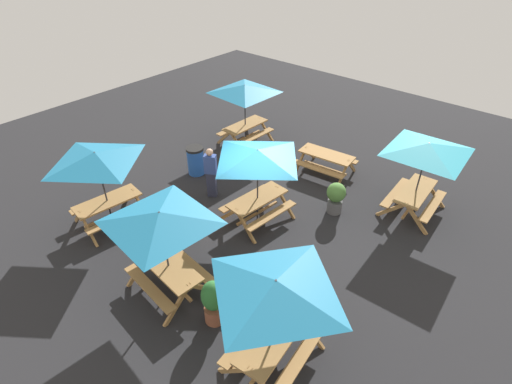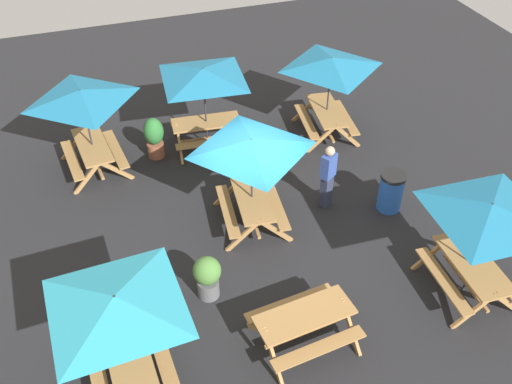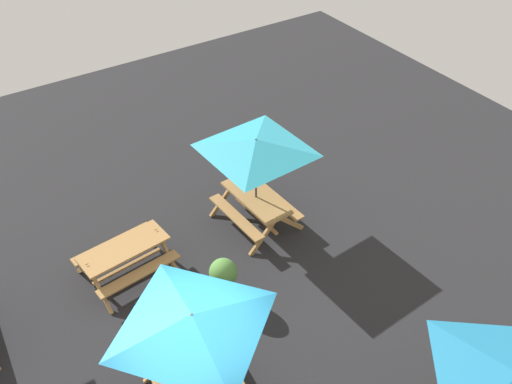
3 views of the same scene
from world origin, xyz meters
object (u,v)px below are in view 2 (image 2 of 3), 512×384
trash_bin_blue (391,191)px  picnic_table_0 (488,217)px  potted_plant_1 (207,276)px  potted_plant_0 (154,137)px  picnic_table_4 (252,152)px  picnic_table_3 (331,69)px  trash_bin_orange (271,151)px  person_standing (328,175)px  picnic_table_5 (82,101)px  picnic_table_6 (203,80)px  picnic_table_2 (117,309)px  picnic_table_1 (304,321)px

trash_bin_blue → picnic_table_0: bearing=4.3°
trash_bin_blue → potted_plant_1: size_ratio=1.00×
picnic_table_0 → potted_plant_0: picnic_table_0 is taller
potted_plant_0 → picnic_table_4: bearing=25.6°
picnic_table_3 → potted_plant_1: 6.66m
trash_bin_orange → person_standing: size_ratio=0.59×
potted_plant_0 → person_standing: 4.72m
picnic_table_5 → trash_bin_orange: size_ratio=2.38×
picnic_table_6 → person_standing: (3.29, 2.00, -1.10)m
picnic_table_5 → potted_plant_0: bearing=86.1°
picnic_table_0 → picnic_table_2: same height
picnic_table_1 → picnic_table_5: 7.38m
picnic_table_1 → trash_bin_orange: (-5.24, 1.28, -0.07)m
potted_plant_0 → picnic_table_5: bearing=-87.4°
picnic_table_2 → picnic_table_3: size_ratio=1.21×
picnic_table_4 → person_standing: (-0.02, 1.84, -1.10)m
picnic_table_1 → trash_bin_orange: bearing=70.3°
picnic_table_6 → trash_bin_blue: picnic_table_6 is taller
picnic_table_2 → trash_bin_blue: size_ratio=2.88×
picnic_table_2 → potted_plant_0: picnic_table_2 is taller
picnic_table_1 → person_standing: size_ratio=1.16×
trash_bin_blue → potted_plant_0: size_ratio=0.85×
picnic_table_6 → potted_plant_0: bearing=-173.0°
picnic_table_2 → potted_plant_1: picnic_table_2 is taller
picnic_table_3 → picnic_table_5: (-0.38, -6.23, 0.00)m
picnic_table_5 → trash_bin_blue: bearing=52.8°
picnic_table_2 → picnic_table_4: same height
picnic_table_5 → potted_plant_0: (-0.07, 1.56, -1.38)m
picnic_table_2 → picnic_table_6: size_ratio=1.00×
picnic_table_3 → picnic_table_6: same height
picnic_table_0 → picnic_table_4: same height
picnic_table_4 → trash_bin_orange: (-1.85, 1.14, -1.49)m
picnic_table_4 → potted_plant_0: (-3.28, -1.57, -1.38)m
picnic_table_5 → potted_plant_1: 5.42m
trash_bin_orange → potted_plant_1: bearing=-36.3°
picnic_table_1 → trash_bin_blue: (-2.83, 3.35, -0.07)m
potted_plant_1 → person_standing: size_ratio=0.59×
picnic_table_6 → potted_plant_0: 1.97m
picnic_table_1 → picnic_table_6: size_ratio=0.69×
picnic_table_2 → person_standing: picnic_table_2 is taller
picnic_table_0 → picnic_table_6: bearing=-149.0°
picnic_table_6 → trash_bin_orange: size_ratio=2.87×
picnic_table_2 → picnic_table_6: bearing=151.7°
picnic_table_1 → trash_bin_blue: trash_bin_blue is taller
picnic_table_4 → picnic_table_5: (-3.21, -3.13, 0.00)m
picnic_table_2 → person_standing: size_ratio=1.69×
picnic_table_1 → picnic_table_2: (-0.13, -3.11, 1.43)m
picnic_table_4 → potted_plant_0: 3.89m
trash_bin_blue → potted_plant_1: (1.20, -4.71, 0.05)m
picnic_table_5 → person_standing: (3.19, 4.97, -1.10)m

